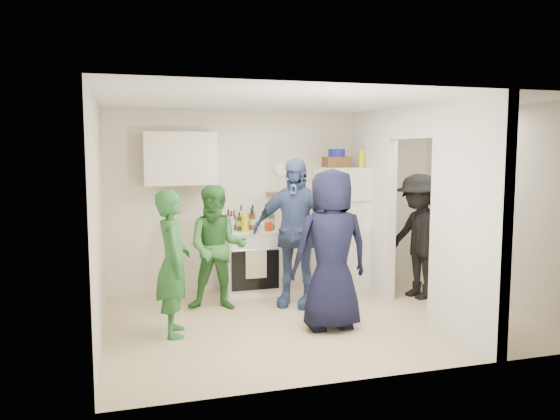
% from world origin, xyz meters
% --- Properties ---
extents(floor, '(4.80, 4.80, 0.00)m').
position_xyz_m(floor, '(0.00, 0.00, 0.00)').
color(floor, beige).
rests_on(floor, ground).
extents(wall_back, '(4.80, 0.00, 4.80)m').
position_xyz_m(wall_back, '(0.00, 1.70, 1.25)').
color(wall_back, silver).
rests_on(wall_back, floor).
extents(wall_front, '(4.80, 0.00, 4.80)m').
position_xyz_m(wall_front, '(0.00, -1.70, 1.25)').
color(wall_front, silver).
rests_on(wall_front, floor).
extents(wall_left, '(0.00, 3.40, 3.40)m').
position_xyz_m(wall_left, '(-2.40, 0.00, 1.25)').
color(wall_left, silver).
rests_on(wall_left, floor).
extents(wall_right, '(0.00, 3.40, 3.40)m').
position_xyz_m(wall_right, '(2.40, 0.00, 1.25)').
color(wall_right, silver).
rests_on(wall_right, floor).
extents(ceiling, '(4.80, 4.80, 0.00)m').
position_xyz_m(ceiling, '(0.00, 0.00, 2.50)').
color(ceiling, white).
rests_on(ceiling, wall_back).
extents(partition_pier_back, '(0.12, 1.20, 2.50)m').
position_xyz_m(partition_pier_back, '(1.20, 1.10, 1.25)').
color(partition_pier_back, silver).
rests_on(partition_pier_back, floor).
extents(partition_pier_front, '(0.12, 1.20, 2.50)m').
position_xyz_m(partition_pier_front, '(1.20, -1.10, 1.25)').
color(partition_pier_front, silver).
rests_on(partition_pier_front, floor).
extents(partition_header, '(0.12, 1.00, 0.40)m').
position_xyz_m(partition_header, '(1.20, 0.00, 2.30)').
color(partition_header, silver).
rests_on(partition_header, partition_pier_back).
extents(stove, '(0.74, 0.62, 0.88)m').
position_xyz_m(stove, '(-0.49, 1.37, 0.44)').
color(stove, white).
rests_on(stove, floor).
extents(upper_cabinet, '(0.95, 0.34, 0.70)m').
position_xyz_m(upper_cabinet, '(-1.40, 1.52, 1.85)').
color(upper_cabinet, silver).
rests_on(upper_cabinet, wall_back).
extents(fridge, '(0.71, 0.69, 1.72)m').
position_xyz_m(fridge, '(0.88, 1.34, 0.86)').
color(fridge, white).
rests_on(fridge, floor).
extents(wicker_basket, '(0.35, 0.25, 0.15)m').
position_xyz_m(wicker_basket, '(0.78, 1.39, 1.79)').
color(wicker_basket, brown).
rests_on(wicker_basket, fridge).
extents(blue_bowl, '(0.24, 0.24, 0.11)m').
position_xyz_m(blue_bowl, '(0.78, 1.39, 1.92)').
color(blue_bowl, navy).
rests_on(blue_bowl, wicker_basket).
extents(yellow_cup_stack_top, '(0.09, 0.09, 0.25)m').
position_xyz_m(yellow_cup_stack_top, '(1.10, 1.24, 1.84)').
color(yellow_cup_stack_top, yellow).
rests_on(yellow_cup_stack_top, fridge).
extents(wall_clock, '(0.22, 0.02, 0.22)m').
position_xyz_m(wall_clock, '(0.05, 1.68, 1.70)').
color(wall_clock, white).
rests_on(wall_clock, wall_back).
extents(spice_shelf, '(0.35, 0.08, 0.03)m').
position_xyz_m(spice_shelf, '(0.00, 1.65, 1.35)').
color(spice_shelf, olive).
rests_on(spice_shelf, wall_back).
extents(nook_window, '(0.03, 0.70, 0.80)m').
position_xyz_m(nook_window, '(2.38, 0.20, 1.65)').
color(nook_window, black).
rests_on(nook_window, wall_right).
extents(nook_window_frame, '(0.04, 0.76, 0.86)m').
position_xyz_m(nook_window_frame, '(2.36, 0.20, 1.65)').
color(nook_window_frame, white).
rests_on(nook_window_frame, wall_right).
extents(nook_valance, '(0.04, 0.82, 0.18)m').
position_xyz_m(nook_valance, '(2.34, 0.20, 2.00)').
color(nook_valance, white).
rests_on(nook_valance, wall_right).
extents(yellow_cup_stack_stove, '(0.09, 0.09, 0.25)m').
position_xyz_m(yellow_cup_stack_stove, '(-0.61, 1.15, 1.01)').
color(yellow_cup_stack_stove, yellow).
rests_on(yellow_cup_stack_stove, stove).
extents(red_cup, '(0.09, 0.09, 0.12)m').
position_xyz_m(red_cup, '(-0.27, 1.17, 0.94)').
color(red_cup, '#B42D0C').
rests_on(red_cup, stove).
extents(person_green_left, '(0.40, 0.58, 1.55)m').
position_xyz_m(person_green_left, '(-1.66, -0.07, 0.78)').
color(person_green_left, '#2C6E2E').
rests_on(person_green_left, floor).
extents(person_green_center, '(0.87, 0.75, 1.54)m').
position_xyz_m(person_green_center, '(-1.05, 0.73, 0.77)').
color(person_green_center, '#347638').
rests_on(person_green_center, floor).
extents(person_denim, '(1.17, 0.98, 1.87)m').
position_xyz_m(person_denim, '(-0.09, 0.62, 0.93)').
color(person_denim, '#3A4F7F').
rests_on(person_denim, floor).
extents(person_navy, '(0.87, 0.57, 1.77)m').
position_xyz_m(person_navy, '(0.02, -0.35, 0.88)').
color(person_navy, black).
rests_on(person_navy, floor).
extents(person_nook, '(0.84, 1.18, 1.65)m').
position_xyz_m(person_nook, '(1.61, 0.52, 0.83)').
color(person_nook, black).
rests_on(person_nook, floor).
extents(bottle_a, '(0.08, 0.08, 0.27)m').
position_xyz_m(bottle_a, '(-0.76, 1.49, 1.02)').
color(bottle_a, brown).
rests_on(bottle_a, stove).
extents(bottle_b, '(0.07, 0.07, 0.25)m').
position_xyz_m(bottle_b, '(-0.65, 1.30, 1.01)').
color(bottle_b, '#184819').
rests_on(bottle_b, stove).
extents(bottle_c, '(0.07, 0.07, 0.33)m').
position_xyz_m(bottle_c, '(-0.58, 1.51, 1.05)').
color(bottle_c, silver).
rests_on(bottle_c, stove).
extents(bottle_d, '(0.08, 0.08, 0.28)m').
position_xyz_m(bottle_d, '(-0.46, 1.33, 1.02)').
color(bottle_d, '#603A10').
rests_on(bottle_d, stove).
extents(bottle_e, '(0.07, 0.07, 0.32)m').
position_xyz_m(bottle_e, '(-0.41, 1.55, 1.04)').
color(bottle_e, '#98A3A9').
rests_on(bottle_e, stove).
extents(bottle_f, '(0.07, 0.07, 0.24)m').
position_xyz_m(bottle_f, '(-0.31, 1.37, 1.01)').
color(bottle_f, '#163D1A').
rests_on(bottle_f, stove).
extents(bottle_g, '(0.07, 0.07, 0.24)m').
position_xyz_m(bottle_g, '(-0.22, 1.50, 1.00)').
color(bottle_g, brown).
rests_on(bottle_g, stove).
extents(bottle_h, '(0.07, 0.07, 0.28)m').
position_xyz_m(bottle_h, '(-0.77, 1.25, 1.02)').
color(bottle_h, '#A3A3AF').
rests_on(bottle_h, stove).
extents(bottle_i, '(0.08, 0.08, 0.28)m').
position_xyz_m(bottle_i, '(-0.44, 1.46, 1.02)').
color(bottle_i, '#5E3F10').
rests_on(bottle_i, stove).
extents(bottle_j, '(0.07, 0.07, 0.28)m').
position_xyz_m(bottle_j, '(-0.20, 1.28, 1.02)').
color(bottle_j, '#246A24').
rests_on(bottle_j, stove).
extents(bottle_k, '(0.06, 0.06, 0.27)m').
position_xyz_m(bottle_k, '(-0.70, 1.41, 1.02)').
color(bottle_k, maroon).
rests_on(bottle_k, stove).
extents(bottle_l, '(0.07, 0.07, 0.27)m').
position_xyz_m(bottle_l, '(-0.35, 1.21, 1.02)').
color(bottle_l, '#A8AAB9').
rests_on(bottle_l, stove).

